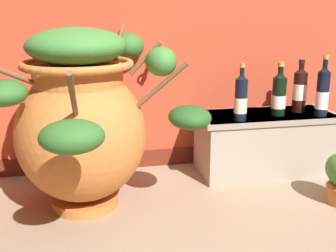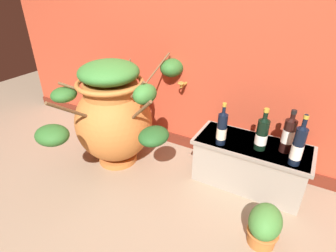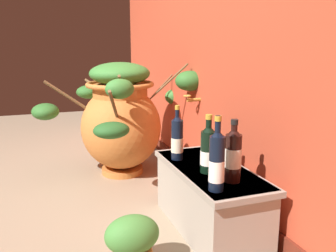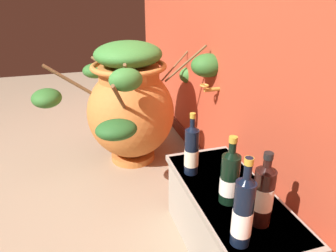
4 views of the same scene
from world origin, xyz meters
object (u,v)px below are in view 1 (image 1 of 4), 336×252
wine_bottle_middle (241,98)px  wine_bottle_right (279,94)px  terracotta_urn (83,118)px  wine_bottle_left (300,89)px  wine_bottle_back (323,92)px

wine_bottle_middle → wine_bottle_right: wine_bottle_middle is taller
terracotta_urn → wine_bottle_left: 1.29m
terracotta_urn → wine_bottle_back: size_ratio=3.61×
terracotta_urn → wine_bottle_left: bearing=11.8°
wine_bottle_middle → wine_bottle_right: (0.26, 0.07, -0.00)m
wine_bottle_left → wine_bottle_middle: bearing=-163.1°
wine_bottle_left → wine_bottle_middle: size_ratio=0.98×
wine_bottle_middle → wine_bottle_back: bearing=0.2°
terracotta_urn → wine_bottle_right: size_ratio=4.11×
wine_bottle_left → wine_bottle_middle: wine_bottle_middle is taller
wine_bottle_right → terracotta_urn: bearing=-169.4°
terracotta_urn → wine_bottle_back: bearing=5.9°
wine_bottle_right → wine_bottle_back: bearing=-16.8°
wine_bottle_right → wine_bottle_middle: bearing=-164.6°
wine_bottle_left → wine_bottle_back: bearing=-59.9°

